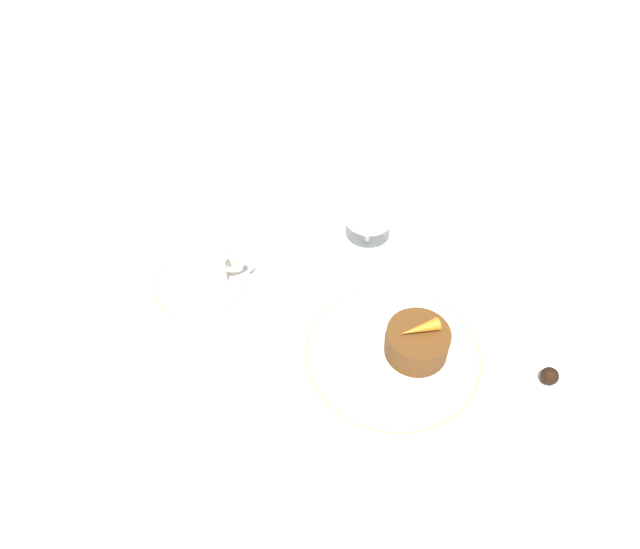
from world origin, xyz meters
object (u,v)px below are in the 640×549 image
coffee_cup (196,268)px  dessert_cake (417,342)px  fork (517,324)px  wine_glass (370,206)px  dinner_plate (396,356)px

coffee_cup → dessert_cake: coffee_cup is taller
coffee_cup → dessert_cake: size_ratio=1.35×
coffee_cup → fork: (0.41, -0.14, -0.04)m
coffee_cup → wine_glass: bearing=10.3°
coffee_cup → dessert_cake: bearing=-32.1°
coffee_cup → dinner_plate: bearing=-34.4°
coffee_cup → fork: 0.43m
dinner_plate → dessert_cake: dessert_cake is taller
coffee_cup → dessert_cake: (0.26, -0.16, -0.01)m
wine_glass → dessert_cake: 0.21m
wine_glass → fork: wine_glass is taller
dinner_plate → coffee_cup: bearing=145.6°
dinner_plate → wine_glass: (0.01, 0.21, 0.07)m
fork → dessert_cake: bearing=-170.1°
dinner_plate → coffee_cup: coffee_cup is taller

